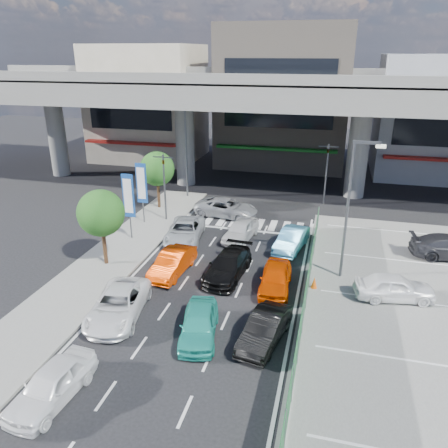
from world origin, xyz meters
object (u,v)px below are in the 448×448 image
(tree_far, at_px, (157,169))
(taxi_teal_mid, at_px, (199,324))
(wagon_silver_front_left, at_px, (185,231))
(street_lamp_left, at_px, (188,145))
(traffic_cone, at_px, (314,282))
(tree_near, at_px, (101,213))
(traffic_light_left, at_px, (164,171))
(van_white_back_left, at_px, (52,385))
(hatch_black_mid_right, at_px, (265,329))
(parked_sedan_white, at_px, (394,287))
(signboard_far, at_px, (142,185))
(crossing_wagon_silver, at_px, (226,208))
(kei_truck_front_right, at_px, (291,240))
(signboard_near, at_px, (128,198))
(street_lamp_right, at_px, (352,200))
(sedan_black_mid, at_px, (228,266))
(sedan_white_mid_left, at_px, (118,305))
(taxi_orange_left, at_px, (173,263))
(sedan_white_front_mid, at_px, (241,230))
(traffic_light_right, at_px, (327,159))

(tree_far, bearing_deg, taxi_teal_mid, -61.95)
(tree_far, height_order, wagon_silver_front_left, tree_far)
(street_lamp_left, height_order, traffic_cone, street_lamp_left)
(taxi_teal_mid, xyz_separation_m, traffic_cone, (4.86, 5.74, -0.30))
(tree_near, bearing_deg, traffic_light_left, 84.29)
(van_white_back_left, xyz_separation_m, taxi_teal_mid, (4.16, 5.10, -0.00))
(hatch_black_mid_right, bearing_deg, parked_sedan_white, 52.15)
(traffic_cone, bearing_deg, tree_far, 142.47)
(signboard_far, height_order, crossing_wagon_silver, signboard_far)
(street_lamp_left, relative_size, kei_truck_front_right, 1.94)
(kei_truck_front_right, bearing_deg, wagon_silver_front_left, -166.53)
(taxi_teal_mid, height_order, traffic_cone, taxi_teal_mid)
(traffic_light_left, relative_size, kei_truck_front_right, 1.26)
(signboard_near, relative_size, kei_truck_front_right, 1.14)
(street_lamp_right, height_order, traffic_cone, street_lamp_right)
(signboard_near, height_order, signboard_far, same)
(sedan_black_mid, distance_m, parked_sedan_white, 9.11)
(sedan_white_mid_left, distance_m, taxi_teal_mid, 4.37)
(taxi_orange_left, height_order, parked_sedan_white, parked_sedan_white)
(signboard_near, distance_m, wagon_silver_front_left, 4.44)
(tree_far, distance_m, sedan_white_front_mid, 9.60)
(traffic_light_left, xyz_separation_m, van_white_back_left, (2.79, -18.64, -3.25))
(traffic_light_right, xyz_separation_m, street_lamp_right, (1.67, -13.00, 0.83))
(tree_near, relative_size, van_white_back_left, 1.19)
(parked_sedan_white, bearing_deg, tree_near, 80.87)
(tree_near, bearing_deg, traffic_cone, 0.94)
(tree_near, relative_size, wagon_silver_front_left, 0.97)
(traffic_light_left, relative_size, sedan_black_mid, 1.09)
(sedan_black_mid, bearing_deg, traffic_light_left, 137.08)
(traffic_cone, bearing_deg, signboard_near, 163.52)
(tree_far, height_order, taxi_orange_left, tree_far)
(sedan_black_mid, xyz_separation_m, parked_sedan_white, (9.10, -0.32, 0.07))
(signboard_far, relative_size, traffic_cone, 7.08)
(hatch_black_mid_right, bearing_deg, sedan_white_front_mid, 118.68)
(traffic_cone, bearing_deg, street_lamp_left, 130.85)
(hatch_black_mid_right, distance_m, wagon_silver_front_left, 12.31)
(signboard_near, distance_m, sedan_white_front_mid, 7.99)
(tree_near, height_order, parked_sedan_white, tree_near)
(signboard_far, distance_m, hatch_black_mid_right, 16.79)
(traffic_light_left, xyz_separation_m, tree_far, (-1.60, 2.50, -0.55))
(traffic_light_right, bearing_deg, taxi_orange_left, -118.38)
(taxi_teal_mid, relative_size, sedan_white_front_mid, 1.00)
(kei_truck_front_right, bearing_deg, traffic_cone, -59.26)
(taxi_teal_mid, bearing_deg, signboard_far, 112.28)
(traffic_light_left, xyz_separation_m, traffic_light_right, (11.70, 7.00, 0.00))
(sedan_white_mid_left, bearing_deg, taxi_orange_left, 69.73)
(street_lamp_left, distance_m, van_white_back_left, 25.14)
(traffic_light_right, distance_m, parked_sedan_white, 15.81)
(street_lamp_left, bearing_deg, taxi_orange_left, -75.21)
(taxi_teal_mid, bearing_deg, street_lamp_left, 98.51)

